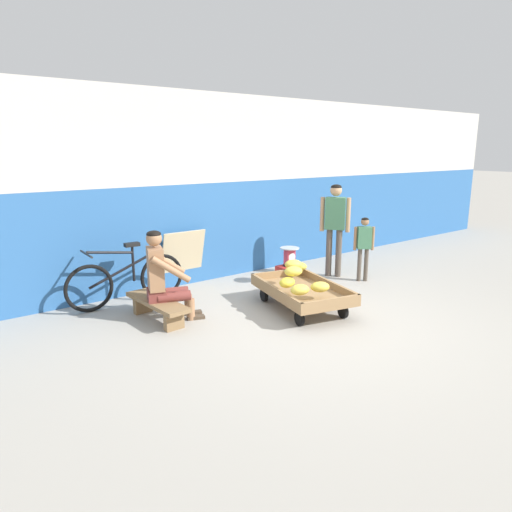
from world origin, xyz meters
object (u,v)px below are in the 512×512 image
low_bench (157,305)px  plastic_crate (289,275)px  sign_board (183,259)px  banana_cart (302,292)px  weighing_scale (290,256)px  shopping_bag (303,281)px  customer_child (364,242)px  vendor_seated (163,276)px  bicycle_near_left (127,280)px  customer_adult (335,220)px

low_bench → plastic_crate: plastic_crate is taller
sign_board → banana_cart: bearing=-69.4°
low_bench → plastic_crate: 2.36m
weighing_scale → shopping_bag: size_ratio=1.25×
banana_cart → low_bench: size_ratio=1.43×
low_bench → banana_cart: bearing=-24.5°
plastic_crate → customer_child: (1.07, -0.57, 0.49)m
low_bench → sign_board: bearing=49.2°
vendor_seated → bicycle_near_left: bearing=99.3°
vendor_seated → shopping_bag: vendor_seated is taller
bicycle_near_left → sign_board: 1.10m
banana_cart → vendor_seated: (-1.63, 0.75, 0.33)m
vendor_seated → bicycle_near_left: 0.88m
sign_board → shopping_bag: 1.88m
banana_cart → weighing_scale: bearing=56.6°
banana_cart → customer_adult: (1.55, 0.89, 0.71)m
weighing_scale → sign_board: size_ratio=0.34×
customer_adult → shopping_bag: customer_adult is taller
plastic_crate → bicycle_near_left: bicycle_near_left is taller
low_bench → vendor_seated: 0.38m
sign_board → shopping_bag: (1.36, -1.26, -0.32)m
plastic_crate → customer_child: bearing=-28.2°
low_bench → shopping_bag: size_ratio=4.66×
customer_adult → customer_child: customer_adult is taller
vendor_seated → customer_adult: 3.20m
banana_cart → bicycle_near_left: size_ratio=0.96×
vendor_seated → weighing_scale: bearing=5.6°
weighing_scale → bicycle_near_left: size_ratio=0.18×
customer_adult → plastic_crate: bearing=174.7°
low_bench → customer_child: customer_child is taller
sign_board → vendor_seated: bearing=-127.6°
customer_child → shopping_bag: customer_child is taller
customer_adult → shopping_bag: bearing=-165.8°
plastic_crate → weighing_scale: bearing=-90.0°
bicycle_near_left → shopping_bag: bearing=-21.2°
plastic_crate → customer_child: customer_child is taller
weighing_scale → customer_child: bearing=-28.1°
banana_cart → sign_board: sign_board is taller
vendor_seated → plastic_crate: vendor_seated is taller
sign_board → customer_child: customer_child is taller
plastic_crate → customer_child: size_ratio=0.35×
customer_adult → customer_child: bearing=-71.7°
vendor_seated → sign_board: bearing=52.4°
bicycle_near_left → customer_child: customer_child is taller
vendor_seated → shopping_bag: (2.26, -0.09, -0.45)m
low_bench → plastic_crate: size_ratio=3.10×
plastic_crate → customer_adult: customer_adult is taller
sign_board → shopping_bag: bearing=-42.9°
bicycle_near_left → customer_adult: bearing=-11.9°
plastic_crate → customer_adult: 1.21m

